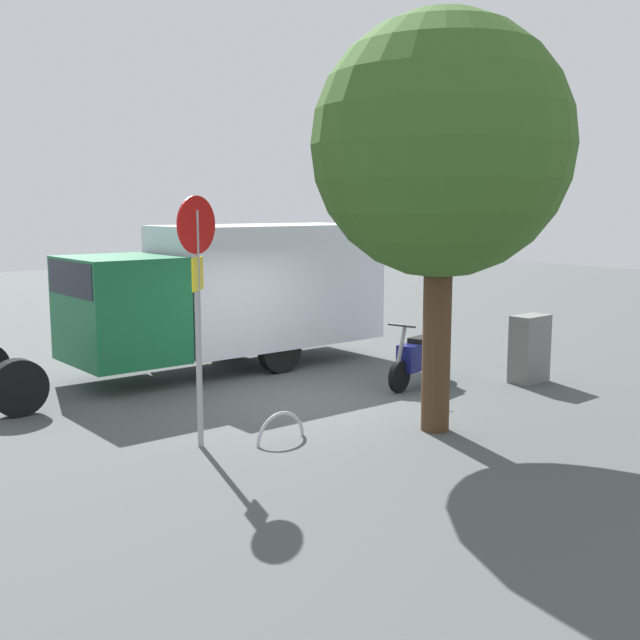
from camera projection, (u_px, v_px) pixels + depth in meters
name	position (u px, v px, depth m)	size (l,w,h in m)	color
ground_plane	(307.00, 403.00, 12.75)	(60.00, 60.00, 0.00)	#484C4C
box_truck_near	(228.00, 290.00, 15.24)	(8.19, 2.39, 2.87)	black
motorcycle	(419.00, 357.00, 13.92)	(1.78, 0.71, 1.20)	black
stop_sign	(197.00, 282.00, 10.10)	(0.71, 0.33, 3.38)	#9E9EA3
street_tree	(441.00, 148.00, 10.62)	(3.65, 3.65, 5.89)	#47301E
utility_cabinet	(530.00, 349.00, 14.19)	(0.75, 0.43, 1.25)	slate
bike_rack_hoop	(281.00, 441.00, 10.66)	(0.85, 0.85, 0.05)	#B7B7BC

